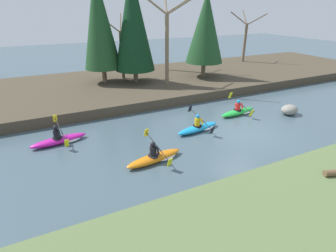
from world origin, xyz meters
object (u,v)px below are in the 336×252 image
object	(u,v)px
kayaker_lead	(239,111)
kayaker_far_back	(61,139)
kayaker_middle	(199,127)
kayaker_trailing	(156,157)
boulder_midstream	(289,110)

from	to	relation	value
kayaker_lead	kayaker_far_back	bearing A→B (deg)	169.44
kayaker_lead	kayaker_far_back	world-z (taller)	same
kayaker_middle	kayaker_trailing	distance (m)	3.88
kayaker_far_back	boulder_midstream	xyz separation A→B (m)	(13.54, -2.15, 0.12)
kayaker_middle	kayaker_trailing	size ratio (longest dim) A/B	1.00
kayaker_trailing	kayaker_far_back	world-z (taller)	same
kayaker_middle	boulder_midstream	xyz separation A→B (m)	(6.45, -0.40, 0.12)
kayaker_lead	kayaker_middle	distance (m)	3.72
boulder_midstream	kayaker_trailing	bearing A→B (deg)	-171.44
kayaker_far_back	boulder_midstream	distance (m)	13.71
kayaker_trailing	boulder_midstream	world-z (taller)	kayaker_trailing
kayaker_lead	kayaker_trailing	distance (m)	7.56
kayaker_lead	kayaker_middle	size ratio (longest dim) A/B	1.00
kayaker_lead	boulder_midstream	size ratio (longest dim) A/B	2.48
kayaker_lead	kayaker_trailing	world-z (taller)	same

